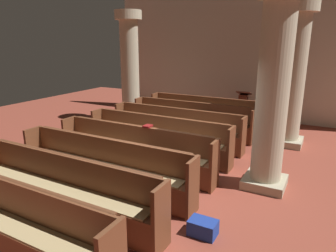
% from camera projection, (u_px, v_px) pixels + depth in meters
% --- Properties ---
extents(ground_plane, '(19.20, 19.20, 0.00)m').
position_uv_depth(ground_plane, '(156.00, 177.00, 6.41)').
color(ground_plane, brown).
extents(back_wall, '(10.00, 0.16, 4.50)m').
position_uv_depth(back_wall, '(241.00, 56.00, 10.96)').
color(back_wall, beige).
rests_on(back_wall, ground).
extents(pew_row_0, '(3.77, 0.47, 0.98)m').
position_uv_depth(pew_row_0, '(204.00, 111.00, 10.05)').
color(pew_row_0, brown).
rests_on(pew_row_0, ground).
extents(pew_row_1, '(3.77, 0.46, 0.98)m').
position_uv_depth(pew_row_1, '(191.00, 118.00, 9.19)').
color(pew_row_1, brown).
rests_on(pew_row_1, ground).
extents(pew_row_2, '(3.77, 0.46, 0.98)m').
position_uv_depth(pew_row_2, '(176.00, 126.00, 8.33)').
color(pew_row_2, brown).
rests_on(pew_row_2, ground).
extents(pew_row_3, '(3.77, 0.47, 0.98)m').
position_uv_depth(pew_row_3, '(157.00, 136.00, 7.46)').
color(pew_row_3, brown).
rests_on(pew_row_3, ground).
extents(pew_row_4, '(3.77, 0.46, 0.98)m').
position_uv_depth(pew_row_4, '(134.00, 148.00, 6.60)').
color(pew_row_4, brown).
rests_on(pew_row_4, ground).
extents(pew_row_5, '(3.77, 0.46, 0.98)m').
position_uv_depth(pew_row_5, '(103.00, 164.00, 5.74)').
color(pew_row_5, brown).
rests_on(pew_row_5, ground).
extents(pew_row_6, '(3.77, 0.47, 0.98)m').
position_uv_depth(pew_row_6, '(61.00, 186.00, 4.87)').
color(pew_row_6, brown).
rests_on(pew_row_6, ground).
extents(pew_row_7, '(3.77, 0.46, 0.98)m').
position_uv_depth(pew_row_7, '(2.00, 217.00, 4.01)').
color(pew_row_7, brown).
rests_on(pew_row_7, ground).
extents(pillar_aisle_side, '(0.91, 0.91, 3.74)m').
position_uv_depth(pillar_aisle_side, '(293.00, 73.00, 7.94)').
color(pillar_aisle_side, tan).
rests_on(pillar_aisle_side, ground).
extents(pillar_far_side, '(0.91, 0.91, 3.74)m').
position_uv_depth(pillar_far_side, '(130.00, 65.00, 10.54)').
color(pillar_far_side, tan).
rests_on(pillar_far_side, ground).
extents(pillar_aisle_rear, '(0.84, 0.84, 3.74)m').
position_uv_depth(pillar_aisle_rear, '(273.00, 88.00, 5.49)').
color(pillar_aisle_rear, tan).
rests_on(pillar_aisle_rear, ground).
extents(lectern, '(0.48, 0.45, 1.08)m').
position_uv_depth(lectern, '(243.00, 108.00, 10.80)').
color(lectern, '#411E13').
rests_on(lectern, ground).
extents(hymn_book, '(0.16, 0.20, 0.04)m').
position_uv_depth(hymn_book, '(148.00, 126.00, 6.52)').
color(hymn_book, maroon).
rests_on(hymn_book, pew_row_4).
extents(kneeler_box_blue, '(0.41, 0.28, 0.24)m').
position_uv_depth(kneeler_box_blue, '(203.00, 228.00, 4.47)').
color(kneeler_box_blue, navy).
rests_on(kneeler_box_blue, ground).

